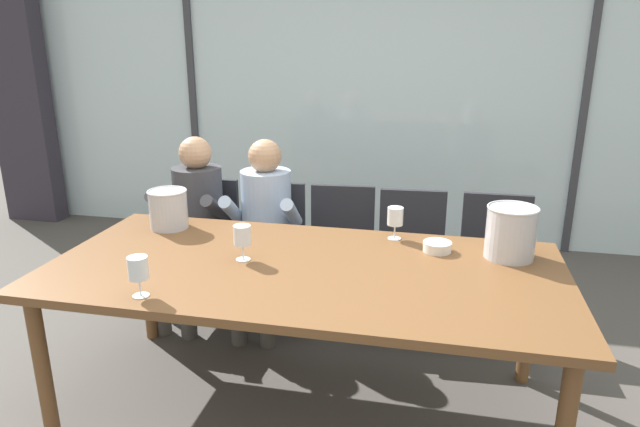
% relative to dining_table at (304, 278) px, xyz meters
% --- Properties ---
extents(ground, '(14.00, 14.00, 0.00)m').
position_rel_dining_table_xyz_m(ground, '(0.00, 1.00, -0.71)').
color(ground, '#4C4742').
extents(window_glass_panel, '(7.61, 0.03, 2.60)m').
position_rel_dining_table_xyz_m(window_glass_panel, '(0.00, 2.63, 0.59)').
color(window_glass_panel, silver).
rests_on(window_glass_panel, ground).
extents(window_mullion_left, '(0.06, 0.06, 2.60)m').
position_rel_dining_table_xyz_m(window_mullion_left, '(-1.71, 2.61, 0.59)').
color(window_mullion_left, '#38383D').
rests_on(window_mullion_left, ground).
extents(window_mullion_right, '(0.06, 0.06, 2.60)m').
position_rel_dining_table_xyz_m(window_mullion_right, '(1.71, 2.61, 0.59)').
color(window_mullion_right, '#38383D').
rests_on(window_mullion_right, ground).
extents(hillside_vineyard, '(13.61, 2.40, 1.44)m').
position_rel_dining_table_xyz_m(hillside_vineyard, '(0.00, 6.77, 0.01)').
color(hillside_vineyard, '#477A38').
rests_on(hillside_vineyard, ground).
extents(curtain_heavy_drape, '(0.56, 0.20, 2.60)m').
position_rel_dining_table_xyz_m(curtain_heavy_drape, '(-3.45, 2.45, 0.59)').
color(curtain_heavy_drape, '#332D38').
rests_on(curtain_heavy_drape, ground).
extents(dining_table, '(2.41, 1.15, 0.77)m').
position_rel_dining_table_xyz_m(dining_table, '(0.00, 0.00, 0.00)').
color(dining_table, brown).
rests_on(dining_table, ground).
extents(chair_near_curtain, '(0.44, 0.44, 0.88)m').
position_rel_dining_table_xyz_m(chair_near_curtain, '(-0.95, 1.00, -0.20)').
color(chair_near_curtain, '#232328').
rests_on(chair_near_curtain, ground).
extents(chair_left_of_center, '(0.48, 0.48, 0.88)m').
position_rel_dining_table_xyz_m(chair_left_of_center, '(-0.47, 0.99, -0.20)').
color(chair_left_of_center, '#232328').
rests_on(chair_left_of_center, ground).
extents(chair_center, '(0.47, 0.47, 0.88)m').
position_rel_dining_table_xyz_m(chair_center, '(-0.01, 1.01, -0.20)').
color(chair_center, '#232328').
rests_on(chair_center, ground).
extents(chair_right_of_center, '(0.47, 0.47, 0.88)m').
position_rel_dining_table_xyz_m(chair_right_of_center, '(0.45, 1.00, -0.20)').
color(chair_right_of_center, '#232328').
rests_on(chair_right_of_center, ground).
extents(chair_near_window_right, '(0.44, 0.44, 0.88)m').
position_rel_dining_table_xyz_m(chair_near_window_right, '(0.96, 1.01, -0.20)').
color(chair_near_window_right, '#232328').
rests_on(chair_near_window_right, ground).
extents(person_charcoal_jacket, '(0.48, 0.62, 1.20)m').
position_rel_dining_table_xyz_m(person_charcoal_jacket, '(-0.95, 0.85, -0.03)').
color(person_charcoal_jacket, '#38383D').
rests_on(person_charcoal_jacket, ground).
extents(person_pale_blue_shirt, '(0.48, 0.62, 1.20)m').
position_rel_dining_table_xyz_m(person_pale_blue_shirt, '(-0.47, 0.85, -0.03)').
color(person_pale_blue_shirt, '#9EB2D1').
rests_on(person_pale_blue_shirt, ground).
extents(ice_bucket_primary, '(0.22, 0.22, 0.22)m').
position_rel_dining_table_xyz_m(ice_bucket_primary, '(-0.87, 0.38, 0.18)').
color(ice_bucket_primary, '#B7B7BC').
rests_on(ice_bucket_primary, dining_table).
extents(ice_bucket_secondary, '(0.24, 0.24, 0.26)m').
position_rel_dining_table_xyz_m(ice_bucket_secondary, '(0.95, 0.32, 0.20)').
color(ice_bucket_secondary, '#B7B7BC').
rests_on(ice_bucket_secondary, dining_table).
extents(tasting_bowl, '(0.14, 0.14, 0.05)m').
position_rel_dining_table_xyz_m(tasting_bowl, '(0.61, 0.32, 0.09)').
color(tasting_bowl, silver).
rests_on(tasting_bowl, dining_table).
extents(wine_glass_by_left_taster, '(0.08, 0.08, 0.17)m').
position_rel_dining_table_xyz_m(wine_glass_by_left_taster, '(0.38, 0.46, 0.18)').
color(wine_glass_by_left_taster, silver).
rests_on(wine_glass_by_left_taster, dining_table).
extents(wine_glass_near_bucket, '(0.08, 0.08, 0.17)m').
position_rel_dining_table_xyz_m(wine_glass_near_bucket, '(-0.30, 0.01, 0.18)').
color(wine_glass_near_bucket, silver).
rests_on(wine_glass_near_bucket, dining_table).
extents(wine_glass_center_pour, '(0.08, 0.08, 0.17)m').
position_rel_dining_table_xyz_m(wine_glass_center_pour, '(-0.58, -0.46, 0.18)').
color(wine_glass_center_pour, silver).
rests_on(wine_glass_center_pour, dining_table).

